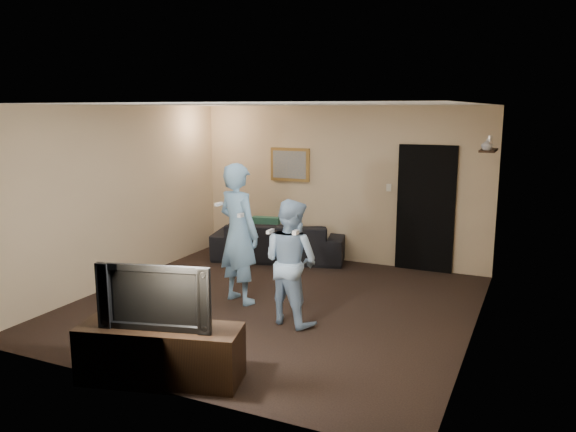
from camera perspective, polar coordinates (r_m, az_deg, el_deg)
The scene contains 19 objects.
ground at distance 7.50m, azimuth -1.43°, elevation -9.02°, with size 5.00×5.00×0.00m, color black.
ceiling at distance 7.05m, azimuth -1.53°, elevation 11.26°, with size 5.00×5.00×0.04m, color silver.
wall_back at distance 9.44m, azimuth 5.25°, elevation 3.21°, with size 5.00×0.04×2.60m, color tan.
wall_front at distance 5.09m, azimuth -14.02°, elevation -3.67°, with size 5.00×0.04×2.60m, color tan.
wall_left at distance 8.55m, azimuth -16.69°, elevation 2.00°, with size 0.04×5.00×2.60m, color tan.
wall_right at distance 6.48m, azimuth 18.79°, elevation -0.85°, with size 0.04×5.00×2.60m, color tan.
sofa at distance 9.60m, azimuth -0.90°, elevation -2.54°, with size 2.23×0.87×0.65m, color black.
throw_pillow at distance 9.68m, azimuth -2.26°, elevation -1.50°, with size 0.48×0.15×0.48m, color #194D3C.
painting_frame at distance 9.72m, azimuth 0.21°, elevation 5.25°, with size 0.72×0.05×0.57m, color olive.
painting_canvas at distance 9.70m, azimuth 0.14°, elevation 5.24°, with size 0.62×0.01×0.47m, color slate.
doorway at distance 9.09m, azimuth 13.80°, elevation 0.72°, with size 0.90×0.06×2.00m, color black.
light_switch at distance 9.17m, azimuth 10.21°, elevation 2.86°, with size 0.08×0.02×0.12m, color silver.
wall_shelf at distance 8.18m, azimuth 19.70°, elevation 6.31°, with size 0.20×0.60×0.03m, color black.
shelf_vase at distance 7.94m, azimuth 19.58°, elevation 6.87°, with size 0.15×0.15×0.16m, color #B4B5BA.
shelf_figurine at distance 8.28m, azimuth 19.82°, elevation 7.08°, with size 0.06×0.06×0.18m, color white.
tv_console at distance 5.64m, azimuth -12.82°, elevation -13.49°, with size 1.55×0.50×0.56m, color black.
television at distance 5.42m, azimuth -13.08°, elevation -7.78°, with size 1.09×0.14×0.63m, color black.
wii_player_left at distance 7.42m, azimuth -5.04°, elevation -1.78°, with size 0.79×0.66×1.86m.
wii_player_right at distance 6.70m, azimuth 0.29°, elevation -4.66°, with size 0.87×0.76×1.51m.
Camera 1 is at (3.12, -6.33, 2.55)m, focal length 35.00 mm.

